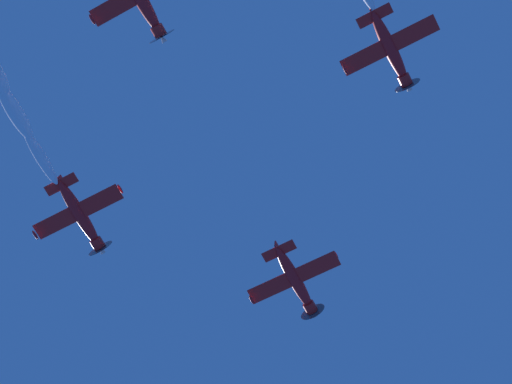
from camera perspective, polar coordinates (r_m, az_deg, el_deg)
The scene contains 3 objects.
airplane_lead at distance 75.35m, azimuth 2.76°, elevation -6.17°, with size 7.84×8.65×2.61m.
airplane_left_wingman at distance 75.14m, azimuth -12.01°, elevation -1.63°, with size 7.85×8.65×2.63m.
airplane_right_wingman at distance 73.22m, azimuth 9.29°, elevation 9.63°, with size 7.84×8.63×2.65m.
Camera 1 is at (-16.42, -22.07, 1.71)m, focal length 57.96 mm.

